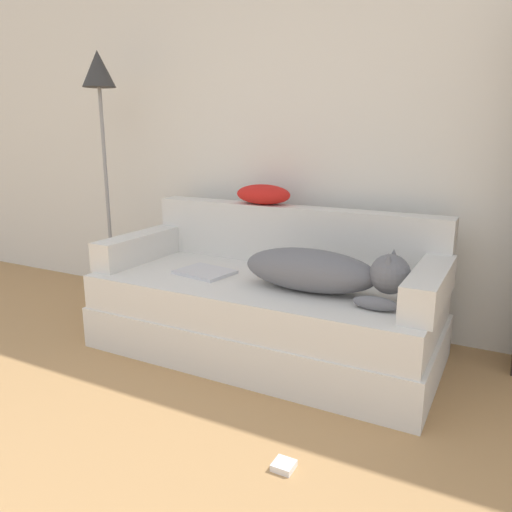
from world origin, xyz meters
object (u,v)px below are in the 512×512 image
throw_pillow (263,194)px  couch (264,316)px  dog (321,271)px  laptop (205,272)px  power_adapter (284,466)px  floor_lamp (101,109)px

throw_pillow → couch: bearing=-62.0°
dog → laptop: (-0.71, 0.01, -0.10)m
couch → power_adapter: (0.54, -0.88, -0.20)m
throw_pillow → floor_lamp: size_ratio=0.20×
laptop → power_adapter: (0.88, -0.82, -0.42)m
throw_pillow → floor_lamp: floor_lamp is taller
power_adapter → laptop: bearing=137.2°
couch → throw_pillow: 0.76m
throw_pillow → power_adapter: (0.73, -1.26, -0.83)m
dog → laptop: bearing=179.0°
dog → laptop: 0.72m
couch → throw_pillow: (-0.20, 0.37, 0.63)m
throw_pillow → dog: bearing=-39.0°
couch → laptop: size_ratio=5.67×
dog → floor_lamp: bearing=170.5°
floor_lamp → laptop: bearing=-15.5°
couch → floor_lamp: bearing=171.3°
dog → floor_lamp: size_ratio=0.49×
dog → power_adapter: size_ratio=10.89×
floor_lamp → couch: bearing=-8.7°
couch → power_adapter: bearing=-58.8°
floor_lamp → power_adapter: (1.86, -1.09, -1.35)m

